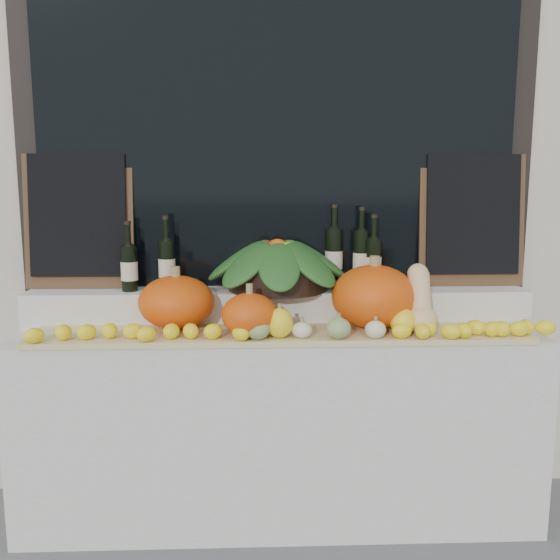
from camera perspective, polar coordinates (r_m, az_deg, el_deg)
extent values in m
cube|color=beige|center=(3.49, -0.53, 20.95)|extent=(7.00, 0.90, 4.50)
cube|color=black|center=(2.99, -0.26, 16.06)|extent=(2.40, 0.04, 2.10)
cube|color=black|center=(2.96, -0.24, 16.12)|extent=(2.20, 0.02, 2.00)
cube|color=silver|center=(2.93, -0.06, -12.99)|extent=(2.30, 0.55, 0.88)
cube|color=silver|center=(2.91, -0.17, -2.36)|extent=(2.30, 0.25, 0.16)
cube|color=tan|center=(2.66, 0.04, -5.02)|extent=(2.10, 0.32, 0.02)
ellipsoid|color=#E2510B|center=(2.74, -9.45, -2.00)|extent=(0.37, 0.37, 0.23)
ellipsoid|color=#E2510B|center=(2.73, 8.58, -1.50)|extent=(0.45, 0.45, 0.27)
ellipsoid|color=#E2510B|center=(2.58, -2.80, -3.18)|extent=(0.27, 0.27, 0.18)
ellipsoid|color=#E9C089|center=(2.68, 12.84, -3.55)|extent=(0.13, 0.13, 0.12)
cylinder|color=#E9C089|center=(2.71, 12.66, -1.05)|extent=(0.09, 0.14, 0.18)
sphere|color=#E9C089|center=(2.73, 12.50, 0.55)|extent=(0.09, 0.09, 0.09)
ellipsoid|color=#32691F|center=(2.55, 5.37, -4.41)|extent=(0.10, 0.10, 0.09)
cylinder|color=olive|center=(2.54, 5.39, -3.21)|extent=(0.02, 0.02, 0.02)
ellipsoid|color=#32691F|center=(2.53, -2.05, -4.44)|extent=(0.10, 0.10, 0.09)
cylinder|color=olive|center=(2.52, -2.06, -3.18)|extent=(0.02, 0.02, 0.02)
ellipsoid|color=beige|center=(2.56, 2.03, -4.58)|extent=(0.08, 0.08, 0.07)
cylinder|color=olive|center=(2.55, 2.04, -3.60)|extent=(0.02, 0.02, 0.02)
ellipsoid|color=yellow|center=(2.55, -0.03, -3.95)|extent=(0.11, 0.11, 0.12)
cylinder|color=olive|center=(2.54, -0.03, -2.35)|extent=(0.02, 0.02, 0.02)
ellipsoid|color=beige|center=(2.58, 8.72, -4.49)|extent=(0.09, 0.09, 0.07)
cylinder|color=olive|center=(2.57, 8.75, -3.46)|extent=(0.02, 0.02, 0.02)
ellipsoid|color=yellow|center=(2.64, 11.17, -3.76)|extent=(0.11, 0.11, 0.11)
cylinder|color=olive|center=(2.63, 11.22, -2.32)|extent=(0.02, 0.02, 0.02)
cylinder|color=black|center=(2.87, -0.21, 0.26)|extent=(0.45, 0.45, 0.12)
cylinder|color=black|center=(2.91, -13.61, 1.01)|extent=(0.07, 0.07, 0.21)
cylinder|color=black|center=(2.89, -13.73, 4.00)|extent=(0.03, 0.03, 0.10)
cylinder|color=beige|center=(2.91, -13.61, 0.82)|extent=(0.08, 0.08, 0.08)
cylinder|color=black|center=(2.89, -13.78, 5.10)|extent=(0.03, 0.03, 0.02)
cylinder|color=black|center=(2.89, -10.30, 1.29)|extent=(0.07, 0.07, 0.23)
cylinder|color=black|center=(2.87, -10.40, 4.53)|extent=(0.03, 0.03, 0.10)
cylinder|color=beige|center=(2.89, -10.29, 1.10)|extent=(0.08, 0.08, 0.08)
cylinder|color=black|center=(2.87, -10.43, 5.64)|extent=(0.03, 0.03, 0.02)
cylinder|color=black|center=(2.96, 4.95, 2.06)|extent=(0.08, 0.08, 0.27)
cylinder|color=black|center=(2.94, 5.00, 5.65)|extent=(0.03, 0.03, 0.10)
cylinder|color=beige|center=(2.96, 4.95, 1.86)|extent=(0.08, 0.08, 0.08)
cylinder|color=black|center=(2.94, 5.02, 6.74)|extent=(0.03, 0.03, 0.02)
cylinder|color=black|center=(2.94, 7.41, 1.86)|extent=(0.07, 0.07, 0.26)
cylinder|color=black|center=(2.92, 7.49, 5.39)|extent=(0.03, 0.03, 0.10)
cylinder|color=beige|center=(2.94, 7.41, 1.67)|extent=(0.08, 0.08, 0.08)
cylinder|color=black|center=(2.92, 7.51, 6.48)|extent=(0.03, 0.03, 0.02)
cylinder|color=black|center=(2.93, 8.51, 1.49)|extent=(0.07, 0.07, 0.23)
cylinder|color=black|center=(2.91, 8.59, 4.70)|extent=(0.03, 0.03, 0.10)
cylinder|color=beige|center=(2.93, 8.50, 1.29)|extent=(0.08, 0.08, 0.08)
cylinder|color=black|center=(2.91, 8.62, 5.80)|extent=(0.03, 0.03, 0.02)
cube|color=#4C331E|center=(3.04, -17.90, 5.10)|extent=(0.50, 0.07, 0.62)
cube|color=black|center=(3.02, -18.01, 5.64)|extent=(0.44, 0.07, 0.56)
cube|color=#4C331E|center=(3.10, 17.12, 5.22)|extent=(0.50, 0.07, 0.62)
cube|color=black|center=(3.08, 17.24, 5.75)|extent=(0.44, 0.07, 0.56)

